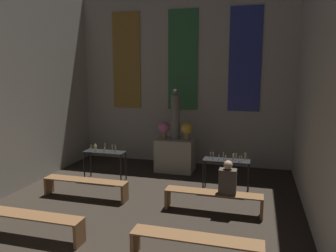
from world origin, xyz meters
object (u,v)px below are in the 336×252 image
flower_vase_right (187,129)px  candle_rack_right (227,165)px  candle_rack_left (105,156)px  person_seated (228,179)px  altar (175,155)px  flower_vase_left (164,128)px  pew_second_left (29,220)px  pew_back_right (213,197)px  pew_second_right (196,244)px  statue (175,116)px  pew_back_left (85,184)px

flower_vase_right → candle_rack_right: (1.30, -1.34, -0.60)m
candle_rack_left → person_seated: person_seated is taller
altar → candle_rack_left: (-1.66, -1.35, 0.20)m
flower_vase_left → candle_rack_right: 2.50m
flower_vase_right → pew_second_left: size_ratio=0.25×
person_seated → pew_back_right: bearing=-180.0°
altar → pew_back_right: (1.52, -2.67, -0.16)m
altar → flower_vase_left: 0.88m
flower_vase_right → person_seated: size_ratio=0.74×
flower_vase_left → pew_second_right: flower_vase_left is taller
statue → candle_rack_left: (-1.66, -1.35, -0.99)m
flower_vase_left → pew_second_left: (-1.16, -4.65, -0.97)m
candle_rack_left → person_seated: 3.72m
candle_rack_right → pew_second_right: candle_rack_right is taller
flower_vase_right → pew_second_right: 4.89m
candle_rack_left → pew_back_left: size_ratio=0.56×
candle_rack_right → pew_back_left: 3.46m
statue → pew_back_left: bearing=-119.6°
flower_vase_left → pew_back_right: size_ratio=0.25×
altar → pew_second_left: altar is taller
pew_back_left → pew_back_right: bearing=0.0°
person_seated → altar: bearing=124.2°
flower_vase_right → pew_second_left: flower_vase_right is taller
pew_second_left → pew_back_left: bearing=90.0°
statue → flower_vase_left: bearing=180.0°
candle_rack_left → pew_second_left: bearing=-87.5°
statue → pew_second_right: statue is taller
flower_vase_right → candle_rack_left: flower_vase_right is taller
person_seated → candle_rack_right: bearing=96.4°
flower_vase_right → candle_rack_left: bearing=-146.3°
candle_rack_right → pew_back_right: (-0.15, -1.33, -0.36)m
flower_vase_left → candle_rack_right: flower_vase_left is taller
altar → flower_vase_left: flower_vase_left is taller
flower_vase_right → candle_rack_right: flower_vase_right is taller
statue → pew_back_right: size_ratio=0.73×
candle_rack_left → person_seated: bearing=-20.9°
candle_rack_right → pew_back_right: size_ratio=0.56×
pew_second_left → person_seated: (3.33, 1.98, 0.42)m
pew_back_right → person_seated: bearing=0.0°
pew_second_right → pew_back_left: size_ratio=1.00×
pew_second_left → person_seated: 3.89m
flower_vase_left → pew_second_right: size_ratio=0.25×
candle_rack_right → person_seated: size_ratio=1.61×
pew_second_right → pew_back_left: (-3.03, 1.98, 0.00)m
statue → flower_vase_right: bearing=0.0°
flower_vase_left → pew_back_left: 3.07m
person_seated → candle_rack_left: bearing=159.1°
candle_rack_left → flower_vase_left: bearing=45.9°
flower_vase_right → pew_second_left: bearing=-111.9°
pew_back_right → pew_second_right: bearing=-90.0°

